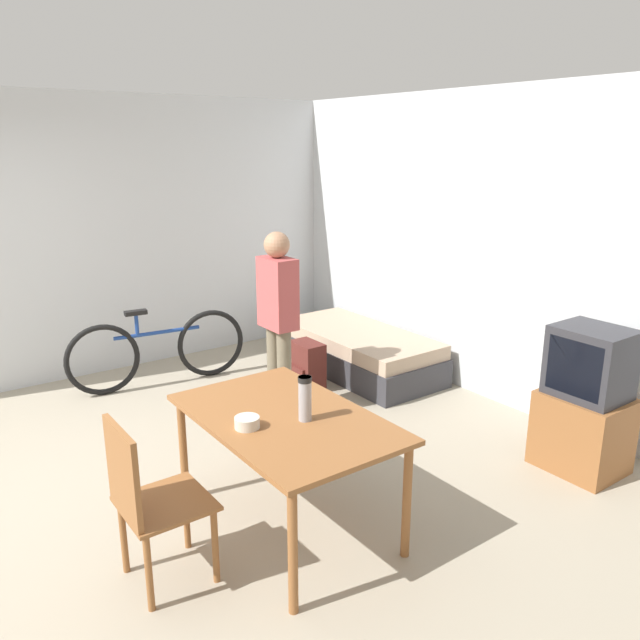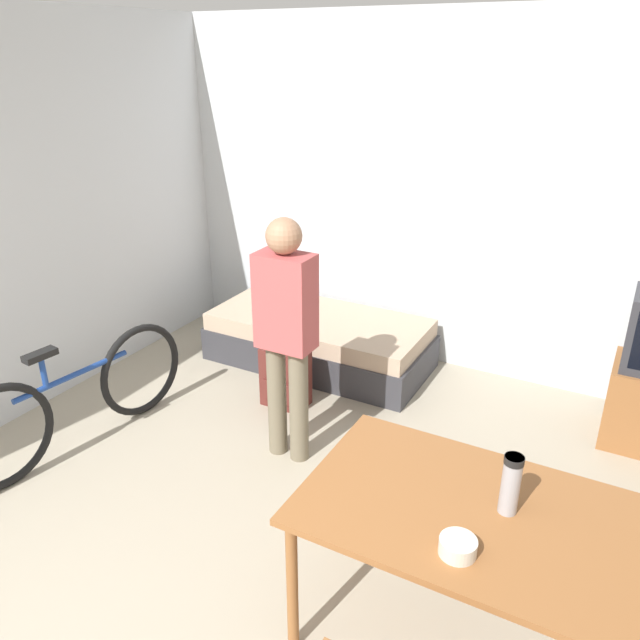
% 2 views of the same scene
% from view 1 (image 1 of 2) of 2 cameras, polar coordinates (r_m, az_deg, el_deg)
% --- Properties ---
extents(wall_back, '(5.34, 0.06, 2.70)m').
position_cam_1_polar(wall_back, '(5.95, 11.90, 6.96)').
color(wall_back, silver).
rests_on(wall_back, ground_plane).
extents(wall_left, '(0.06, 4.97, 2.70)m').
position_cam_1_polar(wall_left, '(6.64, -15.02, 7.67)').
color(wall_left, silver).
rests_on(wall_left, ground_plane).
extents(daybed, '(1.80, 0.84, 0.41)m').
position_cam_1_polar(daybed, '(6.35, 3.49, -2.83)').
color(daybed, '#333338').
rests_on(daybed, ground_plane).
extents(tv, '(0.56, 0.47, 1.04)m').
position_cam_1_polar(tv, '(4.75, 23.10, -7.12)').
color(tv, brown).
rests_on(tv, ground_plane).
extents(dining_table, '(1.39, 0.87, 0.72)m').
position_cam_1_polar(dining_table, '(3.68, -3.15, -9.76)').
color(dining_table, brown).
rests_on(dining_table, ground_plane).
extents(wooden_chair, '(0.44, 0.44, 0.93)m').
position_cam_1_polar(wooden_chair, '(3.39, -15.61, -15.26)').
color(wooden_chair, brown).
rests_on(wooden_chair, ground_plane).
extents(bicycle, '(0.27, 1.69, 0.76)m').
position_cam_1_polar(bicycle, '(6.11, -14.55, -2.69)').
color(bicycle, black).
rests_on(bicycle, ground_plane).
extents(person_standing, '(0.34, 0.21, 1.57)m').
position_cam_1_polar(person_standing, '(5.11, -3.86, 0.71)').
color(person_standing, '#6B604C').
rests_on(person_standing, ground_plane).
extents(thermos_flask, '(0.08, 0.08, 0.26)m').
position_cam_1_polar(thermos_flask, '(3.54, -1.39, -7.00)').
color(thermos_flask, '#99999E').
rests_on(thermos_flask, dining_table).
extents(mate_bowl, '(0.14, 0.14, 0.06)m').
position_cam_1_polar(mate_bowl, '(3.51, -6.69, -9.29)').
color(mate_bowl, beige).
rests_on(mate_bowl, dining_table).
extents(backpack, '(0.33, 0.24, 0.45)m').
position_cam_1_polar(backpack, '(5.86, -1.20, -4.21)').
color(backpack, '#56231E').
rests_on(backpack, ground_plane).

